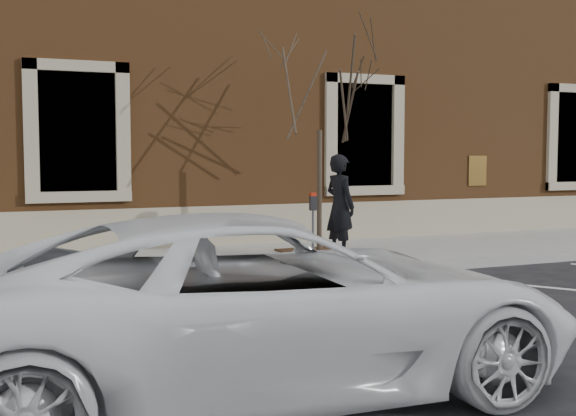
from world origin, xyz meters
name	(u,v)px	position (x,y,z in m)	size (l,w,h in m)	color
ground	(303,280)	(0.00, 0.00, 0.00)	(120.00, 120.00, 0.00)	#28282B
sidewalk_near	(263,260)	(0.00, 1.75, 0.07)	(40.00, 3.50, 0.15)	#BBB9AF
curb_near	(304,276)	(0.00, -0.05, 0.07)	(40.00, 0.12, 0.15)	#9E9E99
parking_stripes	(371,307)	(0.00, -2.20, 0.00)	(28.00, 4.40, 0.01)	silver
building_civic	(179,75)	(0.00, 7.74, 4.00)	(40.00, 8.62, 8.00)	brown
man	(340,206)	(1.20, 1.07, 1.07)	(0.67, 0.44, 1.83)	black
parking_meter	(313,215)	(0.37, 0.41, 0.99)	(0.11, 0.08, 1.20)	#595B60
tree_grate	(319,252)	(1.10, 1.72, 0.17)	(1.29, 1.29, 0.03)	#453016
sapling	(320,96)	(1.10, 1.72, 3.05)	(2.49, 2.49, 4.14)	#403627
white_truck	(262,303)	(-2.49, -4.80, 0.75)	(2.49, 5.40, 1.50)	white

